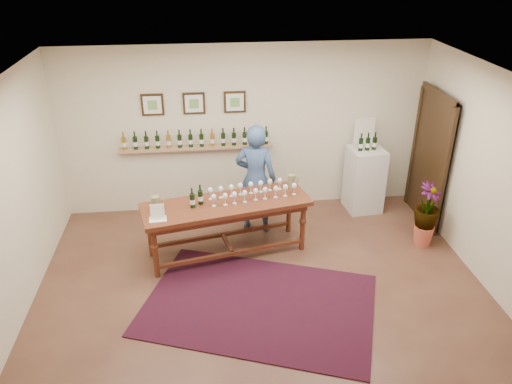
{
  "coord_description": "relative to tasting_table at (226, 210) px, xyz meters",
  "views": [
    {
      "loc": [
        -0.69,
        -5.27,
        4.21
      ],
      "look_at": [
        0.0,
        0.8,
        1.1
      ],
      "focal_mm": 35.0,
      "sensor_mm": 36.0,
      "label": 1
    }
  ],
  "objects": [
    {
      "name": "table_glasses",
      "position": [
        0.32,
        0.12,
        0.22
      ],
      "size": [
        1.44,
        0.59,
        0.19
      ],
      "primitive_type": null,
      "rotation": [
        0.0,
        0.0,
        0.2
      ],
      "color": "white",
      "rests_on": "tasting_table"
    },
    {
      "name": "pitcher_right",
      "position": [
        1.01,
        0.38,
        0.23
      ],
      "size": [
        0.15,
        0.15,
        0.2
      ],
      "primitive_type": null,
      "rotation": [
        0.0,
        0.0,
        0.15
      ],
      "color": "olive",
      "rests_on": "tasting_table"
    },
    {
      "name": "person",
      "position": [
        0.5,
        0.66,
        0.16
      ],
      "size": [
        0.74,
        0.6,
        1.77
      ],
      "primitive_type": "imported",
      "rotation": [
        0.0,
        0.0,
        2.84
      ],
      "color": "#314C75",
      "rests_on": "ground"
    },
    {
      "name": "tasting_table",
      "position": [
        0.0,
        0.0,
        0.0
      ],
      "size": [
        2.5,
        1.24,
        0.85
      ],
      "rotation": [
        0.0,
        0.0,
        0.21
      ],
      "color": "#4D1913",
      "rests_on": "ground"
    },
    {
      "name": "rug",
      "position": [
        0.33,
        -1.25,
        -0.71
      ],
      "size": [
        3.37,
        2.8,
        0.02
      ],
      "primitive_type": "cube",
      "rotation": [
        0.0,
        0.0,
        -0.35
      ],
      "color": "#4E0D11",
      "rests_on": "ground"
    },
    {
      "name": "ground",
      "position": [
        0.41,
        -1.01,
        -0.72
      ],
      "size": [
        6.0,
        6.0,
        0.0
      ],
      "primitive_type": "plane",
      "color": "#4D2B22",
      "rests_on": "ground"
    },
    {
      "name": "pitcher_left",
      "position": [
        -0.97,
        -0.12,
        0.24
      ],
      "size": [
        0.15,
        0.15,
        0.22
      ],
      "primitive_type": null,
      "rotation": [
        0.0,
        0.0,
        0.09
      ],
      "color": "olive",
      "rests_on": "tasting_table"
    },
    {
      "name": "pedestal_bottles",
      "position": [
        2.39,
        1.08,
        0.55
      ],
      "size": [
        0.34,
        0.12,
        0.33
      ],
      "primitive_type": null,
      "rotation": [
        0.0,
        0.0,
        0.09
      ],
      "color": "black",
      "rests_on": "display_pedestal"
    },
    {
      "name": "menu_card",
      "position": [
        -0.94,
        -0.36,
        0.23
      ],
      "size": [
        0.24,
        0.18,
        0.21
      ],
      "primitive_type": "cube",
      "rotation": [
        0.0,
        0.0,
        0.06
      ],
      "color": "silver",
      "rests_on": "tasting_table"
    },
    {
      "name": "info_sign",
      "position": [
        2.39,
        1.31,
        0.63
      ],
      "size": [
        0.36,
        0.05,
        0.49
      ],
      "primitive_type": "cube",
      "rotation": [
        0.0,
        0.0,
        0.09
      ],
      "color": "silver",
      "rests_on": "display_pedestal"
    },
    {
      "name": "room_shell",
      "position": [
        2.52,
        0.85,
        0.4
      ],
      "size": [
        6.0,
        6.0,
        6.0
      ],
      "color": "beige",
      "rests_on": "ground"
    },
    {
      "name": "display_pedestal",
      "position": [
        2.41,
        1.11,
        -0.17
      ],
      "size": [
        0.6,
        0.6,
        1.11
      ],
      "primitive_type": "cube",
      "rotation": [
        0.0,
        0.0,
        0.09
      ],
      "color": "silver",
      "rests_on": "ground"
    },
    {
      "name": "table_bottles",
      "position": [
        -0.42,
        -0.05,
        0.28
      ],
      "size": [
        0.29,
        0.18,
        0.3
      ],
      "primitive_type": null,
      "rotation": [
        0.0,
        0.0,
        0.08
      ],
      "color": "black",
      "rests_on": "tasting_table"
    },
    {
      "name": "potted_plant",
      "position": [
        2.99,
        -0.11,
        -0.21
      ],
      "size": [
        0.65,
        0.65,
        0.88
      ],
      "rotation": [
        0.0,
        0.0,
        0.65
      ],
      "color": "#BE553F",
      "rests_on": "ground"
    }
  ]
}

